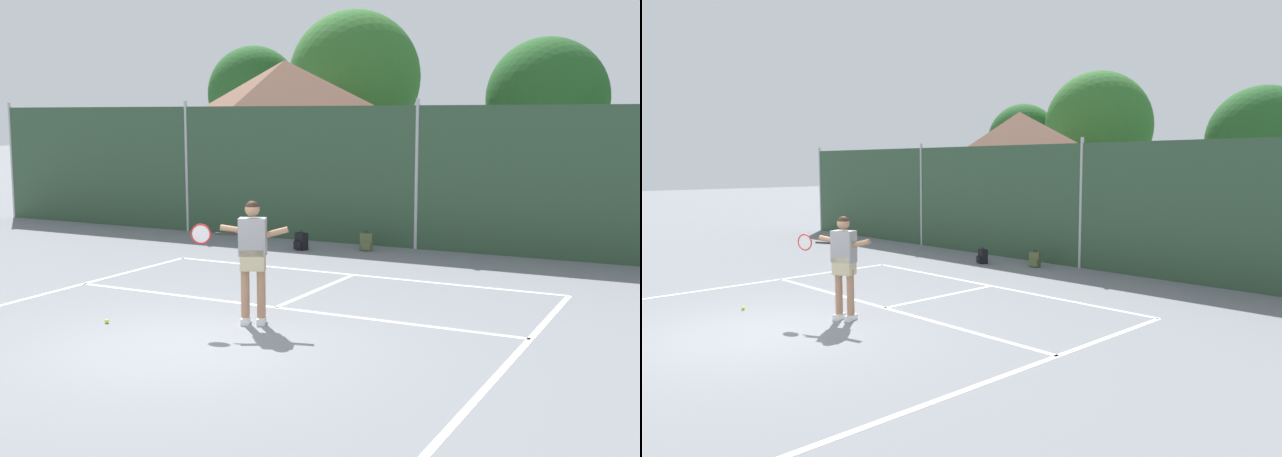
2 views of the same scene
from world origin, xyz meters
TOP-DOWN VIEW (x-y plane):
  - ground_plane at (0.00, 0.00)m, footprint 120.00×120.00m
  - court_markings at (0.00, 0.65)m, footprint 8.30×11.10m
  - chainlink_fence at (0.00, 9.00)m, footprint 26.09×0.09m
  - clubhouse_building at (-6.15, 13.73)m, footprint 5.53×5.21m
  - treeline_backdrop at (-2.09, 19.85)m, footprint 26.18×4.59m
  - tennis_player at (0.21, 1.43)m, footprint 1.30×0.72m
  - tennis_ball at (-1.76, 0.46)m, footprint 0.07×0.07m
  - backpack_black at (-2.31, 7.63)m, footprint 0.32×0.31m
  - backpack_olive at (-0.92, 8.23)m, footprint 0.32×0.31m

SIDE VIEW (x-z plane):
  - ground_plane at x=0.00m, z-range 0.00..0.00m
  - court_markings at x=0.00m, z-range 0.00..0.01m
  - tennis_ball at x=-1.76m, z-range 0.00..0.07m
  - backpack_black at x=-2.31m, z-range -0.04..0.42m
  - backpack_olive at x=-0.92m, z-range -0.04..0.42m
  - tennis_player at x=0.21m, z-range 0.18..2.04m
  - chainlink_fence at x=0.00m, z-range -0.07..3.40m
  - clubhouse_building at x=-6.15m, z-range 0.09..4.89m
  - treeline_backdrop at x=-2.09m, z-range 0.53..7.60m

